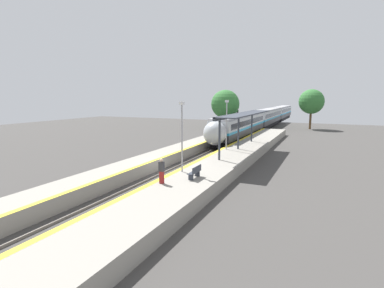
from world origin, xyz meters
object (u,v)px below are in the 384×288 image
object	(u,v)px
platform_bench	(195,172)
lamppost_near	(182,132)
train	(266,117)
railway_signal	(237,120)
lamppost_mid	(227,121)
person_waiting	(162,171)

from	to	relation	value
platform_bench	lamppost_near	xyz separation A→B (m)	(-1.68, 1.32, 2.59)
platform_bench	train	bearing A→B (deg)	94.78
platform_bench	lamppost_near	bearing A→B (deg)	141.93
platform_bench	lamppost_near	size ratio (longest dim) A/B	0.28
platform_bench	railway_signal	xyz separation A→B (m)	(-6.37, 33.16, 1.20)
railway_signal	lamppost_mid	bearing A→B (deg)	-77.39
platform_bench	lamppost_mid	world-z (taller)	lamppost_mid
lamppost_mid	railway_signal	bearing A→B (deg)	102.61
platform_bench	railway_signal	distance (m)	33.79
lamppost_near	person_waiting	bearing A→B (deg)	-87.29
lamppost_near	platform_bench	bearing A→B (deg)	-38.07
lamppost_mid	platform_bench	bearing A→B (deg)	-82.15
platform_bench	person_waiting	size ratio (longest dim) A/B	0.89
person_waiting	lamppost_mid	distance (m)	14.46
train	lamppost_near	bearing A→B (deg)	-87.16
railway_signal	lamppost_near	bearing A→B (deg)	-81.63
railway_signal	lamppost_near	distance (m)	32.21
lamppost_near	lamppost_mid	bearing A→B (deg)	90.00
train	railway_signal	distance (m)	14.85
person_waiting	lamppost_near	xyz separation A→B (m)	(-0.16, 3.39, 2.18)
train	railway_signal	world-z (taller)	railway_signal
lamppost_near	lamppost_mid	xyz separation A→B (m)	(0.00, 10.90, 0.00)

